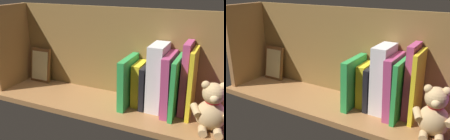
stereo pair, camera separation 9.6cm
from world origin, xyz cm
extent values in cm
cube|color=#9E6B3D|center=(0.00, 0.00, -1.10)|extent=(102.47, 26.48, 2.20)
cube|color=olive|center=(0.00, -10.99, 17.90)|extent=(102.47, 1.50, 35.81)
cube|color=#9E6B3D|center=(49.23, 0.00, 17.90)|extent=(2.40, 20.48, 35.81)
ellipsoid|color=tan|center=(-36.32, 3.68, 4.97)|extent=(10.62, 9.79, 9.94)
sphere|color=tan|center=(-36.32, 3.68, 12.51)|extent=(6.84, 6.84, 6.84)
sphere|color=tan|center=(-38.85, 3.29, 15.07)|extent=(2.64, 2.64, 2.64)
sphere|color=tan|center=(-33.79, 4.07, 15.07)|extent=(2.64, 2.64, 2.64)
sphere|color=#DBB77F|center=(-36.76, 6.55, 11.99)|extent=(2.64, 2.64, 2.64)
cylinder|color=tan|center=(-31.84, 5.62, 6.71)|extent=(4.39, 5.40, 3.68)
cylinder|color=tan|center=(-39.17, 7.51, 1.32)|extent=(3.18, 4.09, 2.64)
cylinder|color=tan|center=(-34.75, 8.19, 1.32)|extent=(3.18, 4.09, 2.64)
torus|color=red|center=(-36.32, 3.68, 9.79)|extent=(5.17, 5.17, 0.78)
cube|color=yellow|center=(-28.92, -3.31, 12.05)|extent=(1.64, 13.05, 24.11)
cube|color=#B23F72|center=(-26.47, -4.55, 13.01)|extent=(2.32, 10.59, 26.02)
cube|color=green|center=(-23.95, -1.88, 10.50)|extent=(1.57, 15.93, 21.00)
cube|color=#B23F72|center=(-21.22, -2.37, 10.86)|extent=(3.35, 14.95, 21.78)
cube|color=silver|center=(-16.60, -3.62, 12.24)|extent=(5.37, 12.24, 24.48)
cube|color=black|center=(-12.41, -3.68, 8.07)|extent=(2.02, 12.32, 16.16)
cube|color=yellow|center=(-9.34, -4.56, 8.20)|extent=(3.13, 10.56, 16.41)
cube|color=green|center=(-5.94, -1.81, 9.41)|extent=(2.52, 16.06, 18.83)
cube|color=brown|center=(40.59, -7.62, 7.77)|extent=(10.30, 4.03, 15.76)
cube|color=beige|center=(40.59, -6.90, 7.77)|extent=(8.65, 2.75, 13.13)
camera|label=1|loc=(-38.38, 82.67, 45.51)|focal=41.29mm
camera|label=2|loc=(-46.90, 78.16, 45.51)|focal=41.29mm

